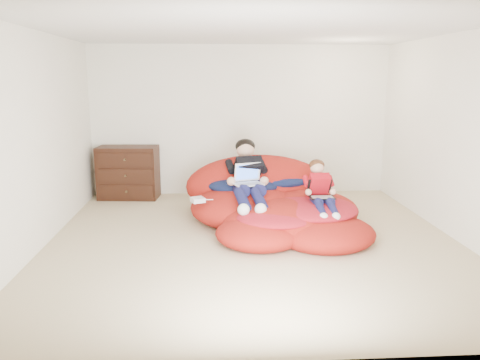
% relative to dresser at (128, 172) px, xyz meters
% --- Properties ---
extents(room_shell, '(5.10, 5.10, 2.77)m').
position_rel_dresser_xyz_m(room_shell, '(1.87, -2.24, -0.21)').
color(room_shell, '#C4B28C').
rests_on(room_shell, ground).
extents(dresser, '(1.00, 0.58, 0.87)m').
position_rel_dresser_xyz_m(dresser, '(0.00, 0.00, 0.00)').
color(dresser, black).
rests_on(dresser, ground).
extents(beanbag_pile, '(2.37, 2.40, 0.94)m').
position_rel_dresser_xyz_m(beanbag_pile, '(2.21, -1.60, -0.16)').
color(beanbag_pile, '#AE1B13').
rests_on(beanbag_pile, ground).
extents(cream_pillow, '(0.48, 0.31, 0.31)m').
position_rel_dresser_xyz_m(cream_pillow, '(1.80, -0.78, 0.19)').
color(cream_pillow, white).
rests_on(cream_pillow, beanbag_pile).
extents(older_boy, '(0.45, 1.35, 0.78)m').
position_rel_dresser_xyz_m(older_boy, '(1.85, -1.49, 0.27)').
color(older_boy, black).
rests_on(older_boy, beanbag_pile).
extents(younger_boy, '(0.28, 0.90, 0.61)m').
position_rel_dresser_xyz_m(younger_boy, '(2.74, -1.97, 0.16)').
color(younger_boy, red).
rests_on(younger_boy, beanbag_pile).
extents(laptop_white, '(0.43, 0.42, 0.27)m').
position_rel_dresser_xyz_m(laptop_white, '(1.85, -1.62, 0.22)').
color(laptop_white, silver).
rests_on(laptop_white, older_boy).
extents(laptop_black, '(0.31, 0.32, 0.21)m').
position_rel_dresser_xyz_m(laptop_black, '(2.74, -2.01, 0.11)').
color(laptop_black, black).
rests_on(laptop_black, younger_boy).
extents(power_adapter, '(0.21, 0.21, 0.06)m').
position_rel_dresser_xyz_m(power_adapter, '(1.19, -1.80, -0.01)').
color(power_adapter, silver).
rests_on(power_adapter, beanbag_pile).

